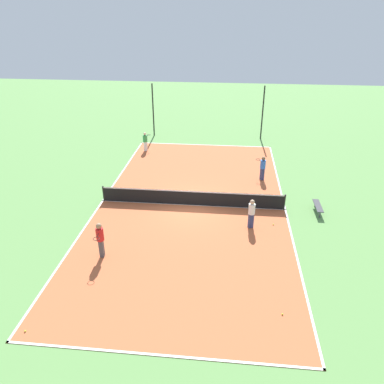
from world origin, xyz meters
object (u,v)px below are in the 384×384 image
(tennis_ball_midcourt, at_px, (148,146))
(bench, at_px, (318,206))
(player_far_white, at_px, (252,212))
(tennis_ball_near_net, at_px, (273,224))
(tennis_ball_right_alley, at_px, (282,314))
(tennis_ball_left_sideline, at_px, (25,331))
(fence_post_back_left, at_px, (153,110))
(player_near_blue, at_px, (263,167))
(player_coach_red, at_px, (100,238))
(player_far_green, at_px, (145,140))
(fence_post_back_right, at_px, (263,113))
(tennis_net, at_px, (192,198))

(tennis_ball_midcourt, bearing_deg, bench, -39.75)
(player_far_white, relative_size, tennis_ball_near_net, 24.73)
(tennis_ball_right_alley, xyz_separation_m, tennis_ball_left_sideline, (-9.60, -1.85, 0.00))
(tennis_ball_left_sideline, height_order, fence_post_back_left, fence_post_back_left)
(player_far_white, bearing_deg, tennis_ball_midcourt, -81.84)
(tennis_ball_right_alley, bearing_deg, player_near_blue, 90.05)
(player_coach_red, distance_m, player_far_green, 14.56)
(tennis_ball_near_net, relative_size, tennis_ball_midcourt, 1.00)
(fence_post_back_right, bearing_deg, player_near_blue, -92.92)
(tennis_net, relative_size, tennis_ball_near_net, 162.34)
(tennis_ball_near_net, xyz_separation_m, fence_post_back_left, (-9.59, 14.99, 2.31))
(tennis_ball_right_alley, bearing_deg, player_far_white, 99.01)
(player_far_white, xyz_separation_m, tennis_ball_midcourt, (-8.31, 12.31, -0.93))
(tennis_net, distance_m, tennis_ball_near_net, 5.07)
(tennis_ball_right_alley, relative_size, fence_post_back_right, 0.01)
(bench, distance_m, player_near_blue, 5.22)
(tennis_net, xyz_separation_m, tennis_ball_midcourt, (-4.88, 10.12, -0.47))
(tennis_ball_near_net, xyz_separation_m, fence_post_back_right, (0.19, 14.99, 2.31))
(tennis_net, height_order, tennis_ball_right_alley, tennis_net)
(player_near_blue, xyz_separation_m, player_far_green, (-9.22, 4.78, -0.06))
(bench, bearing_deg, fence_post_back_left, 42.85)
(tennis_ball_near_net, bearing_deg, fence_post_back_right, 89.27)
(player_far_green, bearing_deg, tennis_net, -131.21)
(tennis_net, height_order, tennis_ball_left_sideline, tennis_net)
(bench, height_order, fence_post_back_left, fence_post_back_left)
(player_near_blue, relative_size, tennis_ball_near_net, 24.73)
(tennis_ball_left_sideline, bearing_deg, tennis_ball_near_net, 41.06)
(tennis_ball_midcourt, distance_m, fence_post_back_right, 10.49)
(tennis_ball_right_alley, distance_m, fence_post_back_left, 23.76)
(bench, distance_m, player_far_white, 4.52)
(player_far_white, distance_m, tennis_ball_near_net, 1.61)
(player_far_white, bearing_deg, player_coach_red, -0.67)
(bench, distance_m, fence_post_back_left, 18.16)
(player_far_white, relative_size, tennis_ball_midcourt, 24.73)
(player_near_blue, bearing_deg, tennis_ball_left_sideline, 114.57)
(tennis_net, xyz_separation_m, tennis_ball_right_alley, (4.45, -8.58, -0.47))
(fence_post_back_left, distance_m, fence_post_back_right, 9.78)
(player_near_blue, distance_m, tennis_ball_left_sideline, 17.49)
(bench, relative_size, fence_post_back_left, 0.34)
(tennis_ball_near_net, distance_m, tennis_ball_midcourt, 15.32)
(tennis_ball_midcourt, bearing_deg, tennis_ball_near_net, -51.29)
(player_near_blue, relative_size, player_far_green, 1.06)
(player_coach_red, relative_size, tennis_ball_near_net, 26.99)
(player_coach_red, bearing_deg, tennis_ball_midcourt, 179.14)
(tennis_net, height_order, player_near_blue, player_near_blue)
(tennis_ball_right_alley, bearing_deg, tennis_net, 117.40)
(bench, relative_size, tennis_ball_midcourt, 23.33)
(tennis_ball_right_alley, bearing_deg, fence_post_back_right, 88.83)
(bench, bearing_deg, tennis_ball_left_sideline, 129.49)
(fence_post_back_right, bearing_deg, tennis_ball_near_net, -90.73)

